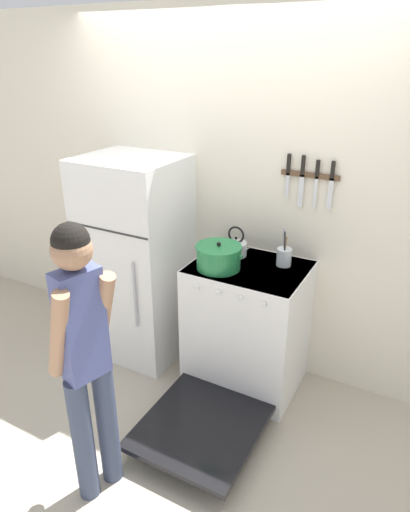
# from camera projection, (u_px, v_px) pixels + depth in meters

# --- Properties ---
(ground_plane) EXTENTS (14.00, 14.00, 0.00)m
(ground_plane) POSITION_uv_depth(u_px,v_px,m) (226.00, 347.00, 3.79)
(ground_plane) COLOR #B2A893
(wall_back) EXTENTS (10.00, 0.06, 2.55)m
(wall_back) POSITION_uv_depth(u_px,v_px,m) (232.00, 198.00, 3.29)
(wall_back) COLOR silver
(wall_back) RESTS_ON ground_plane
(refrigerator) EXTENTS (0.71, 0.65, 1.57)m
(refrigerator) POSITION_uv_depth(u_px,v_px,m) (136.00, 260.00, 3.49)
(refrigerator) COLOR white
(refrigerator) RESTS_ON ground_plane
(stove_range) EXTENTS (0.76, 1.36, 0.93)m
(stove_range) POSITION_uv_depth(u_px,v_px,m) (245.00, 329.00, 3.19)
(stove_range) COLOR white
(stove_range) RESTS_ON ground_plane
(dutch_oven_pot) EXTENTS (0.34, 0.30, 0.18)m
(dutch_oven_pot) POSITION_uv_depth(u_px,v_px,m) (219.00, 257.00, 2.98)
(dutch_oven_pot) COLOR #237A42
(dutch_oven_pot) RESTS_ON stove_range
(tea_kettle) EXTENTS (0.19, 0.15, 0.22)m
(tea_kettle) POSITION_uv_depth(u_px,v_px,m) (236.00, 247.00, 3.17)
(tea_kettle) COLOR silver
(tea_kettle) RESTS_ON stove_range
(utensil_jar) EXTENTS (0.10, 0.10, 0.27)m
(utensil_jar) POSITION_uv_depth(u_px,v_px,m) (284.00, 256.00, 3.02)
(utensil_jar) COLOR silver
(utensil_jar) RESTS_ON stove_range
(person) EXTENTS (0.31, 0.37, 1.57)m
(person) POSITION_uv_depth(u_px,v_px,m) (85.00, 353.00, 2.22)
(person) COLOR #38425B
(person) RESTS_ON ground_plane
(wall_knife_strip) EXTENTS (0.38, 0.03, 0.34)m
(wall_knife_strip) POSITION_uv_depth(u_px,v_px,m) (310.00, 175.00, 2.90)
(wall_knife_strip) COLOR brown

